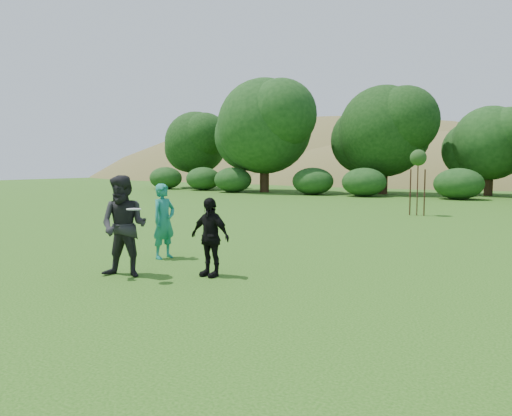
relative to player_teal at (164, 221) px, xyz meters
The scene contains 8 objects.
ground 1.92m from the player_teal, 36.96° to the right, with size 120.00×120.00×0.00m, color #19470C.
player_teal is the anchor object (origin of this frame).
player_grey 1.97m from the player_teal, 72.62° to the right, with size 0.97×0.76×2.00m, color black.
player_black 2.27m from the player_teal, 26.60° to the right, with size 0.92×0.38×1.57m, color black.
frisbee 2.43m from the player_teal, 62.89° to the right, with size 0.27×0.27×0.03m.
sapling 13.54m from the player_teal, 77.08° to the left, with size 0.70×0.70×2.85m.
hillside 68.65m from the player_teal, 89.32° to the left, with size 150.00×72.00×52.00m.
tree_row 28.32m from the player_teal, 80.58° to the left, with size 53.92×10.38×9.62m.
Camera 1 is at (6.30, -7.98, 2.21)m, focal length 35.00 mm.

